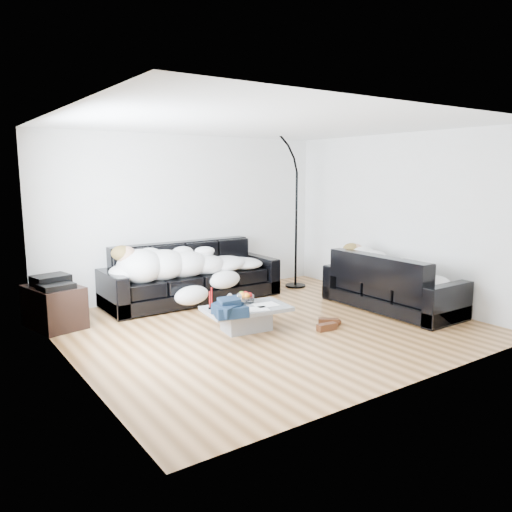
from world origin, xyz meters
TOP-DOWN VIEW (x-y plane):
  - ground at (0.00, 0.00)m, footprint 5.00×5.00m
  - wall_back at (0.00, 2.25)m, footprint 5.00×0.02m
  - wall_left at (-2.50, 0.00)m, footprint 0.02×4.50m
  - wall_right at (2.50, 0.00)m, footprint 0.02×4.50m
  - ceiling at (0.00, 0.00)m, footprint 5.00×5.00m
  - sofa_back at (-0.20, 1.76)m, footprint 2.76×0.96m
  - sofa_right at (2.00, -0.35)m, footprint 0.88×2.06m
  - sleeper_back at (-0.20, 1.71)m, footprint 2.33×0.81m
  - sleeper_right at (2.00, -0.35)m, footprint 0.75×1.77m
  - teal_cushion at (1.94, 0.29)m, footprint 0.42×0.38m
  - coffee_table at (-0.34, 0.03)m, footprint 1.14×0.75m
  - fruit_bowl at (-0.23, 0.22)m, footprint 0.26×0.26m
  - wine_glass_a at (-0.50, 0.16)m, footprint 0.09×0.09m
  - wine_glass_b at (-0.65, 0.07)m, footprint 0.08×0.08m
  - wine_glass_c at (-0.44, 0.05)m, footprint 0.09×0.09m
  - candle_left at (-0.77, 0.20)m, footprint 0.05×0.05m
  - candle_right at (-0.69, 0.30)m, footprint 0.05×0.05m
  - newspaper_a at (-0.09, -0.05)m, footprint 0.33×0.26m
  - newspaper_b at (-0.31, -0.15)m, footprint 0.35×0.28m
  - navy_jacket at (-0.77, -0.21)m, footprint 0.41×0.34m
  - shoes at (0.59, -0.49)m, footprint 0.53×0.45m
  - av_cabinet at (-2.32, 1.59)m, footprint 0.71×0.90m
  - stereo at (-2.32, 1.59)m, footprint 0.50×0.42m
  - floor_lamp at (1.76, 1.61)m, footprint 0.96×0.70m

SIDE VIEW (x-z plane):
  - ground at x=0.00m, z-range 0.00..0.00m
  - shoes at x=0.59m, z-range 0.00..0.10m
  - coffee_table at x=-0.34m, z-range 0.00..0.31m
  - av_cabinet at x=-2.32m, z-range 0.00..0.55m
  - newspaper_a at x=-0.09m, z-range 0.32..0.32m
  - newspaper_b at x=-0.31m, z-range 0.32..0.32m
  - fruit_bowl at x=-0.23m, z-range 0.31..0.46m
  - wine_glass_b at x=-0.65m, z-range 0.31..0.48m
  - wine_glass_a at x=-0.50m, z-range 0.31..0.48m
  - wine_glass_c at x=-0.44m, z-range 0.31..0.50m
  - sofa_right at x=2.00m, z-range 0.00..0.83m
  - candle_left at x=-0.77m, z-range 0.31..0.53m
  - candle_right at x=-0.69m, z-range 0.31..0.56m
  - sofa_back at x=-0.20m, z-range 0.00..0.90m
  - navy_jacket at x=-0.77m, z-range 0.39..0.59m
  - stereo at x=-2.32m, z-range 0.55..0.68m
  - sleeper_right at x=2.00m, z-range 0.42..0.85m
  - sleeper_back at x=-0.20m, z-range 0.42..0.89m
  - teal_cushion at x=1.94m, z-range 0.62..0.82m
  - floor_lamp at x=1.76m, z-range 0.00..2.46m
  - wall_back at x=0.00m, z-range 0.00..2.60m
  - wall_left at x=-2.50m, z-range 0.00..2.60m
  - wall_right at x=2.50m, z-range 0.00..2.60m
  - ceiling at x=0.00m, z-range 2.60..2.60m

